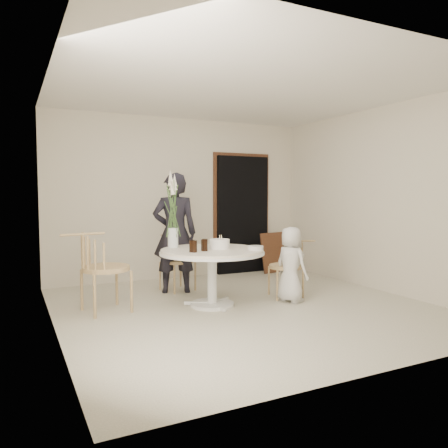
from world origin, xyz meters
name	(u,v)px	position (x,y,z in m)	size (l,w,h in m)	color
ground	(246,307)	(0.00, 0.00, 0.00)	(4.50, 4.50, 0.00)	beige
room_shell	(246,179)	(0.00, 0.00, 1.62)	(4.50, 4.50, 4.50)	white
doorway	(242,215)	(1.15, 2.19, 1.05)	(1.00, 0.10, 2.10)	black
door_trim	(241,211)	(1.15, 2.23, 1.11)	(1.12, 0.03, 2.22)	brown
table	(212,258)	(-0.35, 0.25, 0.62)	(1.33, 1.33, 0.73)	silver
picture_frame	(273,252)	(1.67, 1.95, 0.36)	(0.54, 0.04, 0.73)	brown
chair_far	(173,254)	(-0.46, 1.41, 0.53)	(0.53, 0.55, 0.81)	tan
chair_right	(293,260)	(0.87, 0.20, 0.51)	(0.54, 0.51, 0.80)	tan
chair_left	(95,261)	(-1.75, 0.56, 0.64)	(0.64, 0.60, 0.98)	tan
girl	(175,233)	(-0.51, 1.20, 0.87)	(0.63, 0.41, 1.73)	black
boy	(291,264)	(0.68, -0.02, 0.50)	(0.49, 0.32, 1.00)	silver
birthday_cake	(220,244)	(-0.24, 0.25, 0.79)	(0.25, 0.25, 0.17)	white
cola_tumbler_a	(194,246)	(-0.66, 0.08, 0.80)	(0.07, 0.07, 0.14)	black
cola_tumbler_b	(205,245)	(-0.50, 0.12, 0.81)	(0.07, 0.07, 0.15)	black
cola_tumbler_c	(192,246)	(-0.68, 0.10, 0.80)	(0.07, 0.07, 0.15)	black
cola_tumbler_d	(204,245)	(-0.51, 0.16, 0.80)	(0.07, 0.07, 0.14)	black
plate_stack	(255,248)	(0.12, -0.03, 0.75)	(0.20, 0.20, 0.05)	silver
flower_vase	(173,211)	(-0.73, 0.65, 1.21)	(0.14, 0.14, 1.02)	silver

